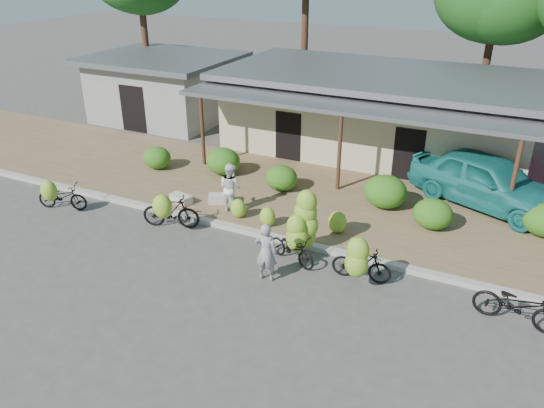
{
  "coord_description": "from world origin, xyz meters",
  "views": [
    {
      "loc": [
        5.44,
        -10.49,
        7.87
      ],
      "look_at": [
        -0.59,
        1.94,
        1.2
      ],
      "focal_mm": 35.0,
      "sensor_mm": 36.0,
      "label": 1
    }
  ],
  "objects_px": {
    "sack_far": "(181,199)",
    "bike_center": "(299,232)",
    "bike_far_left": "(60,196)",
    "teal_van": "(487,181)",
    "vendor": "(266,252)",
    "bike_left": "(169,211)",
    "bike_far_right": "(518,305)",
    "bystander": "(230,188)",
    "bike_right": "(360,262)",
    "sack_near": "(221,199)"
  },
  "relations": [
    {
      "from": "sack_far",
      "to": "bike_center",
      "type": "bearing_deg",
      "value": -15.39
    },
    {
      "from": "bike_far_left",
      "to": "teal_van",
      "type": "xyz_separation_m",
      "value": [
        12.6,
        6.28,
        0.46
      ]
    },
    {
      "from": "vendor",
      "to": "teal_van",
      "type": "bearing_deg",
      "value": -130.25
    },
    {
      "from": "sack_far",
      "to": "bike_far_left",
      "type": "bearing_deg",
      "value": -149.33
    },
    {
      "from": "bike_left",
      "to": "bike_center",
      "type": "xyz_separation_m",
      "value": [
        4.26,
        0.17,
        0.17
      ]
    },
    {
      "from": "sack_far",
      "to": "bike_far_right",
      "type": "bearing_deg",
      "value": -9.92
    },
    {
      "from": "bystander",
      "to": "bike_right",
      "type": "bearing_deg",
      "value": 171.44
    },
    {
      "from": "bike_far_left",
      "to": "sack_near",
      "type": "bearing_deg",
      "value": -76.71
    },
    {
      "from": "bike_left",
      "to": "vendor",
      "type": "relative_size",
      "value": 1.14
    },
    {
      "from": "sack_near",
      "to": "vendor",
      "type": "height_order",
      "value": "vendor"
    },
    {
      "from": "bike_center",
      "to": "bystander",
      "type": "xyz_separation_m",
      "value": [
        -3.08,
        1.57,
        0.13
      ]
    },
    {
      "from": "bike_far_right",
      "to": "sack_near",
      "type": "bearing_deg",
      "value": 81.11
    },
    {
      "from": "vendor",
      "to": "bike_left",
      "type": "bearing_deg",
      "value": -23.58
    },
    {
      "from": "bike_far_right",
      "to": "vendor",
      "type": "height_order",
      "value": "vendor"
    },
    {
      "from": "bike_right",
      "to": "bike_far_right",
      "type": "relative_size",
      "value": 0.78
    },
    {
      "from": "sack_near",
      "to": "bystander",
      "type": "distance_m",
      "value": 0.97
    },
    {
      "from": "bike_right",
      "to": "sack_near",
      "type": "height_order",
      "value": "bike_right"
    },
    {
      "from": "bike_far_right",
      "to": "sack_near",
      "type": "distance_m",
      "value": 9.66
    },
    {
      "from": "vendor",
      "to": "teal_van",
      "type": "distance_m",
      "value": 8.4
    },
    {
      "from": "bike_right",
      "to": "bike_far_right",
      "type": "height_order",
      "value": "bike_right"
    },
    {
      "from": "vendor",
      "to": "bystander",
      "type": "relative_size",
      "value": 1.01
    },
    {
      "from": "bike_right",
      "to": "bystander",
      "type": "xyz_separation_m",
      "value": [
        -5.0,
        2.11,
        0.25
      ]
    },
    {
      "from": "bike_right",
      "to": "vendor",
      "type": "height_order",
      "value": "vendor"
    },
    {
      "from": "bike_far_right",
      "to": "sack_far",
      "type": "height_order",
      "value": "bike_far_right"
    },
    {
      "from": "sack_near",
      "to": "teal_van",
      "type": "xyz_separation_m",
      "value": [
        7.99,
        3.69,
        0.73
      ]
    },
    {
      "from": "bike_far_right",
      "to": "sack_near",
      "type": "relative_size",
      "value": 2.41
    },
    {
      "from": "vendor",
      "to": "bike_right",
      "type": "bearing_deg",
      "value": -166.68
    },
    {
      "from": "bike_far_right",
      "to": "bike_right",
      "type": "bearing_deg",
      "value": 96.44
    },
    {
      "from": "bike_far_left",
      "to": "bike_center",
      "type": "height_order",
      "value": "bike_center"
    },
    {
      "from": "bike_far_left",
      "to": "sack_far",
      "type": "bearing_deg",
      "value": -75.4
    },
    {
      "from": "sack_far",
      "to": "vendor",
      "type": "relative_size",
      "value": 0.45
    },
    {
      "from": "bike_far_left",
      "to": "teal_van",
      "type": "distance_m",
      "value": 14.08
    },
    {
      "from": "bike_far_right",
      "to": "teal_van",
      "type": "relative_size",
      "value": 0.4
    },
    {
      "from": "bike_right",
      "to": "vendor",
      "type": "xyz_separation_m",
      "value": [
        -2.26,
        -0.82,
        0.13
      ]
    },
    {
      "from": "vendor",
      "to": "teal_van",
      "type": "relative_size",
      "value": 0.32
    },
    {
      "from": "bystander",
      "to": "bike_far_right",
      "type": "bearing_deg",
      "value": -178.9
    },
    {
      "from": "bystander",
      "to": "teal_van",
      "type": "bearing_deg",
      "value": -136.85
    },
    {
      "from": "vendor",
      "to": "bystander",
      "type": "bearing_deg",
      "value": -53.57
    },
    {
      "from": "bike_far_left",
      "to": "bike_right",
      "type": "bearing_deg",
      "value": -105.46
    },
    {
      "from": "bike_far_right",
      "to": "bystander",
      "type": "bearing_deg",
      "value": 82.44
    },
    {
      "from": "bike_center",
      "to": "bike_right",
      "type": "height_order",
      "value": "bike_center"
    },
    {
      "from": "bike_right",
      "to": "teal_van",
      "type": "relative_size",
      "value": 0.31
    },
    {
      "from": "sack_near",
      "to": "teal_van",
      "type": "distance_m",
      "value": 8.83
    },
    {
      "from": "bike_left",
      "to": "bike_far_right",
      "type": "height_order",
      "value": "bike_left"
    },
    {
      "from": "sack_near",
      "to": "bike_far_right",
      "type": "bearing_deg",
      "value": -14.6
    },
    {
      "from": "bike_far_right",
      "to": "vendor",
      "type": "xyz_separation_m",
      "value": [
        -6.02,
        -0.87,
        0.3
      ]
    },
    {
      "from": "bike_far_left",
      "to": "bike_right",
      "type": "relative_size",
      "value": 1.13
    },
    {
      "from": "sack_far",
      "to": "teal_van",
      "type": "relative_size",
      "value": 0.15
    },
    {
      "from": "bike_right",
      "to": "sack_far",
      "type": "relative_size",
      "value": 2.14
    },
    {
      "from": "sack_near",
      "to": "sack_far",
      "type": "relative_size",
      "value": 1.13
    }
  ]
}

